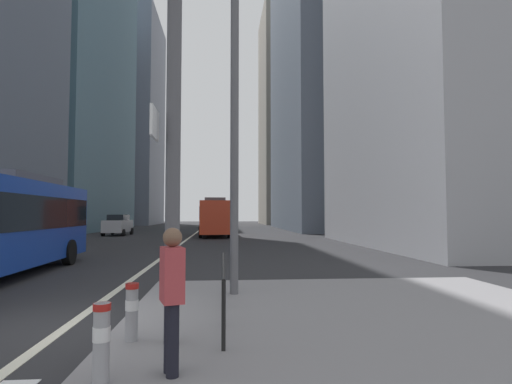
{
  "coord_description": "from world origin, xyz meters",
  "views": [
    {
      "loc": [
        2.78,
        -7.73,
        2.04
      ],
      "look_at": [
        6.26,
        34.78,
        4.29
      ],
      "focal_mm": 28.7,
      "sensor_mm": 36.0,
      "label": 1
    }
  ],
  "objects_px": {
    "car_receding_near": "(225,220)",
    "street_lamp_post": "(235,80)",
    "bollard_right": "(132,309)",
    "city_bus_red_distant": "(220,215)",
    "pedestrian_waiting": "(172,292)",
    "city_bus_red_receding": "(215,216)",
    "car_oncoming_mid": "(118,225)",
    "traffic_signal_gantry": "(43,74)",
    "bollard_left": "(101,339)"
  },
  "relations": [
    {
      "from": "traffic_signal_gantry",
      "to": "pedestrian_waiting",
      "type": "distance_m",
      "value": 3.81
    },
    {
      "from": "city_bus_red_receding",
      "to": "street_lamp_post",
      "type": "relative_size",
      "value": 1.34
    },
    {
      "from": "traffic_signal_gantry",
      "to": "city_bus_red_receding",
      "type": "bearing_deg",
      "value": 86.56
    },
    {
      "from": "city_bus_red_receding",
      "to": "car_oncoming_mid",
      "type": "distance_m",
      "value": 9.23
    },
    {
      "from": "city_bus_red_distant",
      "to": "bollard_left",
      "type": "relative_size",
      "value": 12.21
    },
    {
      "from": "traffic_signal_gantry",
      "to": "city_bus_red_distant",
      "type": "bearing_deg",
      "value": 87.3
    },
    {
      "from": "car_receding_near",
      "to": "traffic_signal_gantry",
      "type": "relative_size",
      "value": 0.73
    },
    {
      "from": "street_lamp_post",
      "to": "pedestrian_waiting",
      "type": "bearing_deg",
      "value": -100.36
    },
    {
      "from": "car_receding_near",
      "to": "street_lamp_post",
      "type": "relative_size",
      "value": 0.55
    },
    {
      "from": "bollard_left",
      "to": "bollard_right",
      "type": "bearing_deg",
      "value": 90.17
    },
    {
      "from": "street_lamp_post",
      "to": "pedestrian_waiting",
      "type": "distance_m",
      "value": 6.41
    },
    {
      "from": "car_receding_near",
      "to": "pedestrian_waiting",
      "type": "relative_size",
      "value": 2.55
    },
    {
      "from": "traffic_signal_gantry",
      "to": "street_lamp_post",
      "type": "relative_size",
      "value": 0.75
    },
    {
      "from": "street_lamp_post",
      "to": "car_oncoming_mid",
      "type": "bearing_deg",
      "value": 108.73
    },
    {
      "from": "pedestrian_waiting",
      "to": "street_lamp_post",
      "type": "bearing_deg",
      "value": 79.64
    },
    {
      "from": "car_receding_near",
      "to": "traffic_signal_gantry",
      "type": "xyz_separation_m",
      "value": [
        -3.0,
        -60.0,
        3.1
      ]
    },
    {
      "from": "city_bus_red_distant",
      "to": "bollard_right",
      "type": "xyz_separation_m",
      "value": [
        -1.03,
        -49.37,
        -1.21
      ]
    },
    {
      "from": "car_receding_near",
      "to": "bollard_left",
      "type": "height_order",
      "value": "car_receding_near"
    },
    {
      "from": "city_bus_red_receding",
      "to": "car_receding_near",
      "type": "height_order",
      "value": "city_bus_red_receding"
    },
    {
      "from": "city_bus_red_receding",
      "to": "street_lamp_post",
      "type": "distance_m",
      "value": 28.47
    },
    {
      "from": "city_bus_red_receding",
      "to": "car_receding_near",
      "type": "distance_m",
      "value": 28.18
    },
    {
      "from": "city_bus_red_distant",
      "to": "pedestrian_waiting",
      "type": "bearing_deg",
      "value": -90.32
    },
    {
      "from": "city_bus_red_distant",
      "to": "street_lamp_post",
      "type": "xyz_separation_m",
      "value": [
        0.59,
        -45.93,
        3.45
      ]
    },
    {
      "from": "bollard_right",
      "to": "city_bus_red_distant",
      "type": "bearing_deg",
      "value": 88.8
    },
    {
      "from": "city_bus_red_receding",
      "to": "car_oncoming_mid",
      "type": "height_order",
      "value": "city_bus_red_receding"
    },
    {
      "from": "city_bus_red_distant",
      "to": "pedestrian_waiting",
      "type": "relative_size",
      "value": 6.31
    },
    {
      "from": "street_lamp_post",
      "to": "pedestrian_waiting",
      "type": "relative_size",
      "value": 4.65
    },
    {
      "from": "city_bus_red_receding",
      "to": "pedestrian_waiting",
      "type": "bearing_deg",
      "value": -89.77
    },
    {
      "from": "car_oncoming_mid",
      "to": "pedestrian_waiting",
      "type": "relative_size",
      "value": 2.58
    },
    {
      "from": "street_lamp_post",
      "to": "bollard_left",
      "type": "relative_size",
      "value": 9.0
    },
    {
      "from": "bollard_left",
      "to": "car_oncoming_mid",
      "type": "bearing_deg",
      "value": 103.69
    },
    {
      "from": "car_receding_near",
      "to": "bollard_left",
      "type": "distance_m",
      "value": 61.41
    },
    {
      "from": "city_bus_red_distant",
      "to": "car_receding_near",
      "type": "relative_size",
      "value": 2.48
    },
    {
      "from": "city_bus_red_receding",
      "to": "pedestrian_waiting",
      "type": "xyz_separation_m",
      "value": [
        0.13,
        -33.03,
        -0.73
      ]
    },
    {
      "from": "pedestrian_waiting",
      "to": "car_receding_near",
      "type": "bearing_deg",
      "value": 89.11
    },
    {
      "from": "car_oncoming_mid",
      "to": "bollard_right",
      "type": "relative_size",
      "value": 5.24
    },
    {
      "from": "bollard_left",
      "to": "bollard_right",
      "type": "distance_m",
      "value": 1.56
    },
    {
      "from": "street_lamp_post",
      "to": "city_bus_red_receding",
      "type": "bearing_deg",
      "value": 92.04
    },
    {
      "from": "car_receding_near",
      "to": "bollard_right",
      "type": "distance_m",
      "value": 59.86
    },
    {
      "from": "street_lamp_post",
      "to": "bollard_right",
      "type": "distance_m",
      "value": 6.02
    },
    {
      "from": "city_bus_red_distant",
      "to": "traffic_signal_gantry",
      "type": "xyz_separation_m",
      "value": [
        -2.33,
        -49.53,
        2.26
      ]
    },
    {
      "from": "bollard_left",
      "to": "traffic_signal_gantry",
      "type": "bearing_deg",
      "value": 133.13
    },
    {
      "from": "street_lamp_post",
      "to": "bollard_left",
      "type": "distance_m",
      "value": 7.01
    },
    {
      "from": "car_oncoming_mid",
      "to": "street_lamp_post",
      "type": "xyz_separation_m",
      "value": [
        10.08,
        -29.71,
        4.29
      ]
    },
    {
      "from": "street_lamp_post",
      "to": "pedestrian_waiting",
      "type": "height_order",
      "value": "street_lamp_post"
    },
    {
      "from": "car_oncoming_mid",
      "to": "bollard_left",
      "type": "distance_m",
      "value": 35.73
    },
    {
      "from": "car_oncoming_mid",
      "to": "street_lamp_post",
      "type": "distance_m",
      "value": 31.67
    },
    {
      "from": "traffic_signal_gantry",
      "to": "bollard_right",
      "type": "distance_m",
      "value": 3.71
    },
    {
      "from": "bollard_left",
      "to": "pedestrian_waiting",
      "type": "distance_m",
      "value": 0.9
    },
    {
      "from": "city_bus_red_receding",
      "to": "city_bus_red_distant",
      "type": "relative_size",
      "value": 0.99
    }
  ]
}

